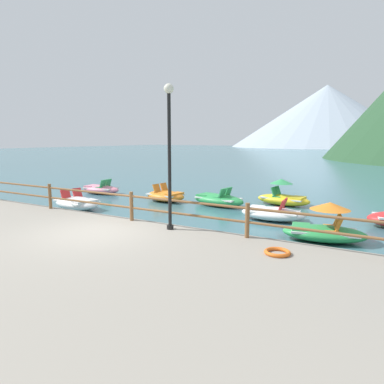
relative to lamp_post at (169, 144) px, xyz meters
name	(u,v)px	position (x,y,z in m)	size (l,w,h in m)	color
ground_plane	(323,163)	(-1.68, 38.73, -2.90)	(200.00, 200.00, 0.00)	#3D6B75
promenade_dock	(29,262)	(-1.68, -3.47, -2.70)	(28.00, 8.00, 0.40)	gray
dock_railing	(131,203)	(-1.68, 0.28, -1.93)	(23.92, 0.12, 0.95)	brown
lamp_post	(169,144)	(0.00, 0.00, 0.00)	(0.28, 0.28, 4.16)	black
life_ring	(277,252)	(3.38, -0.64, -2.46)	(0.61, 0.61, 0.09)	orange
pedal_boat_1	(272,213)	(1.82, 4.27, -2.64)	(2.48, 1.45, 0.84)	white
pedal_boat_2	(101,189)	(-8.41, 5.75, -2.65)	(2.40, 1.31, 0.82)	pink
pedal_boat_3	(166,196)	(-3.91, 5.58, -2.63)	(2.27, 1.63, 0.85)	orange
pedal_boat_4	(283,197)	(1.39, 7.42, -2.52)	(2.58, 1.38, 1.21)	yellow
pedal_boat_5	(218,200)	(-1.17, 5.80, -2.62)	(2.73, 1.60, 0.87)	green
pedal_boat_6	(325,229)	(3.96, 2.38, -2.52)	(2.61, 1.68, 1.19)	green
pedal_boat_7	(77,203)	(-6.20, 2.04, -2.62)	(2.81, 1.90, 0.86)	white
distant_peak	(326,116)	(-15.76, 131.80, 8.61)	(70.26, 70.26, 23.03)	#9EADBC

